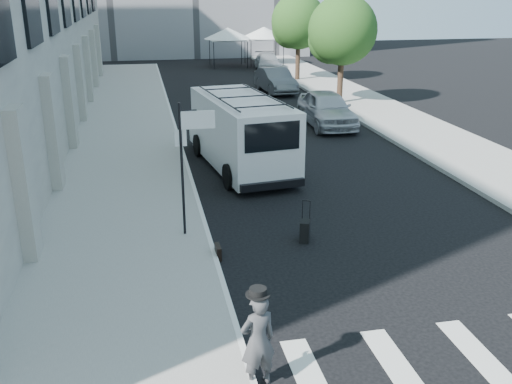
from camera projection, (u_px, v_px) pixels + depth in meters
name	position (u px, v px, depth m)	size (l,w,h in m)	color
ground	(314.00, 287.00, 12.74)	(120.00, 120.00, 0.00)	black
sidewalk_left	(127.00, 129.00, 26.67)	(4.50, 48.00, 0.15)	gray
sidewalk_right	(362.00, 103.00, 32.85)	(4.00, 56.00, 0.15)	gray
sign_pole	(190.00, 142.00, 14.35)	(1.03, 0.07, 3.50)	black
tree_near	(340.00, 33.00, 31.39)	(3.80, 3.83, 6.03)	black
tree_far	(297.00, 24.00, 39.70)	(3.80, 3.83, 6.03)	black
tent_left	(228.00, 34.00, 47.63)	(4.00, 4.00, 3.20)	black
tent_right	(264.00, 33.00, 48.69)	(4.00, 4.00, 3.20)	black
businessman	(258.00, 341.00, 9.32)	(0.62, 0.41, 1.71)	#3C3C3E
briefcase	(218.00, 252.00, 14.04)	(0.12, 0.44, 0.34)	black
suitcase	(305.00, 231.00, 14.96)	(0.37, 0.45, 1.09)	black
cargo_van	(240.00, 132.00, 20.87)	(3.17, 7.19, 2.59)	silver
parked_car_a	(327.00, 109.00, 27.35)	(2.00, 4.97, 1.69)	#B0B2B8
parked_car_b	(276.00, 80.00, 36.29)	(1.62, 4.64, 1.53)	#55575C
parked_car_c	(268.00, 62.00, 46.23)	(1.88, 4.62, 1.34)	#A9ADB1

